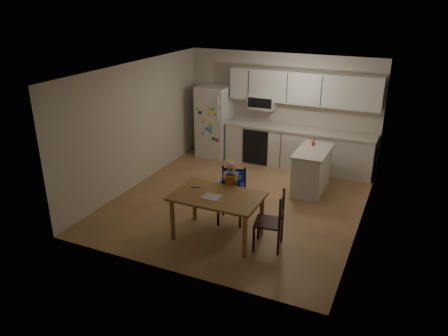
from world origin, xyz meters
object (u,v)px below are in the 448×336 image
at_px(refrigerator, 214,121).
at_px(kitchen_island, 312,170).
at_px(chair_booster, 232,185).
at_px(chair_side, 275,217).
at_px(dining_table, 217,201).
at_px(red_cup, 313,143).

relative_size(refrigerator, kitchen_island, 1.46).
bearing_deg(refrigerator, chair_booster, -59.15).
bearing_deg(chair_booster, chair_side, -41.53).
xyz_separation_m(refrigerator, dining_table, (1.74, -3.51, -0.20)).
bearing_deg(chair_side, chair_booster, -129.52).
relative_size(red_cup, chair_side, 0.09).
height_order(red_cup, chair_side, chair_side).
xyz_separation_m(refrigerator, chair_side, (2.68, -3.45, -0.31)).
xyz_separation_m(refrigerator, kitchen_island, (2.67, -1.06, -0.42)).
height_order(refrigerator, dining_table, refrigerator).
distance_m(red_cup, chair_side, 2.68).
bearing_deg(chair_booster, refrigerator, 109.33).
distance_m(dining_table, chair_booster, 0.62).
bearing_deg(kitchen_island, chair_booster, -117.20).
xyz_separation_m(kitchen_island, chair_booster, (-0.94, -1.83, 0.25)).
bearing_deg(dining_table, chair_side, 3.98).
bearing_deg(chair_booster, red_cup, 55.88).
relative_size(refrigerator, chair_side, 1.79).
xyz_separation_m(chair_booster, chair_side, (0.95, -0.55, -0.14)).
distance_m(dining_table, chair_side, 0.95).
distance_m(kitchen_island, chair_side, 2.39).
relative_size(dining_table, chair_booster, 1.25).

